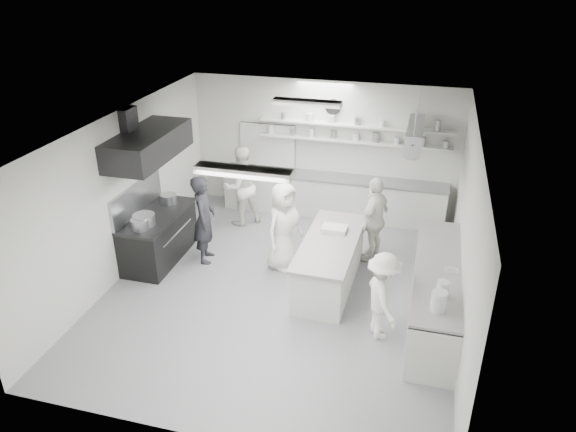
% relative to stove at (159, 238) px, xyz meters
% --- Properties ---
extents(floor, '(6.00, 7.00, 0.02)m').
position_rel_stove_xyz_m(floor, '(2.60, -0.40, -0.46)').
color(floor, gray).
rests_on(floor, ground).
extents(ceiling, '(6.00, 7.00, 0.02)m').
position_rel_stove_xyz_m(ceiling, '(2.60, -0.40, 2.56)').
color(ceiling, silver).
rests_on(ceiling, wall_back).
extents(wall_back, '(6.00, 0.04, 3.00)m').
position_rel_stove_xyz_m(wall_back, '(2.60, 3.10, 1.05)').
color(wall_back, silver).
rests_on(wall_back, floor).
extents(wall_front, '(6.00, 0.04, 3.00)m').
position_rel_stove_xyz_m(wall_front, '(2.60, -3.90, 1.05)').
color(wall_front, silver).
rests_on(wall_front, floor).
extents(wall_left, '(0.04, 7.00, 3.00)m').
position_rel_stove_xyz_m(wall_left, '(-0.40, -0.40, 1.05)').
color(wall_left, silver).
rests_on(wall_left, floor).
extents(wall_right, '(0.04, 7.00, 3.00)m').
position_rel_stove_xyz_m(wall_right, '(5.60, -0.40, 1.05)').
color(wall_right, silver).
rests_on(wall_right, floor).
extents(stove, '(0.80, 1.80, 0.90)m').
position_rel_stove_xyz_m(stove, '(0.00, 0.00, 0.00)').
color(stove, black).
rests_on(stove, floor).
extents(exhaust_hood, '(0.85, 2.00, 0.50)m').
position_rel_stove_xyz_m(exhaust_hood, '(0.00, -0.00, 1.90)').
color(exhaust_hood, black).
rests_on(exhaust_hood, wall_left).
extents(back_counter, '(5.00, 0.60, 0.92)m').
position_rel_stove_xyz_m(back_counter, '(2.90, 2.80, 0.01)').
color(back_counter, silver).
rests_on(back_counter, floor).
extents(shelf_lower, '(4.20, 0.26, 0.04)m').
position_rel_stove_xyz_m(shelf_lower, '(3.30, 2.97, 1.30)').
color(shelf_lower, silver).
rests_on(shelf_lower, wall_back).
extents(shelf_upper, '(4.20, 0.26, 0.04)m').
position_rel_stove_xyz_m(shelf_upper, '(3.30, 2.97, 1.65)').
color(shelf_upper, silver).
rests_on(shelf_upper, wall_back).
extents(pass_through_window, '(1.30, 0.04, 1.00)m').
position_rel_stove_xyz_m(pass_through_window, '(1.30, 3.08, 1.00)').
color(pass_through_window, black).
rests_on(pass_through_window, wall_back).
extents(wall_clock, '(0.32, 0.05, 0.32)m').
position_rel_stove_xyz_m(wall_clock, '(2.80, 3.06, 2.00)').
color(wall_clock, silver).
rests_on(wall_clock, wall_back).
extents(right_counter, '(0.74, 3.30, 0.94)m').
position_rel_stove_xyz_m(right_counter, '(5.25, -0.60, 0.02)').
color(right_counter, silver).
rests_on(right_counter, floor).
extents(pot_rack, '(0.30, 1.60, 0.40)m').
position_rel_stove_xyz_m(pot_rack, '(4.60, 2.00, 1.85)').
color(pot_rack, '#9EA0A5').
rests_on(pot_rack, ceiling).
extents(light_fixture_front, '(1.30, 0.25, 0.10)m').
position_rel_stove_xyz_m(light_fixture_front, '(2.60, -2.20, 2.49)').
color(light_fixture_front, silver).
rests_on(light_fixture_front, ceiling).
extents(light_fixture_rear, '(1.30, 0.25, 0.10)m').
position_rel_stove_xyz_m(light_fixture_rear, '(2.60, 1.40, 2.49)').
color(light_fixture_rear, silver).
rests_on(light_fixture_rear, ceiling).
extents(prep_island, '(0.90, 2.31, 0.84)m').
position_rel_stove_xyz_m(prep_island, '(3.39, -0.06, -0.03)').
color(prep_island, silver).
rests_on(prep_island, floor).
extents(stove_pot, '(0.40, 0.40, 0.25)m').
position_rel_stove_xyz_m(stove_pot, '(0.00, -0.44, 0.59)').
color(stove_pot, '#9EA0A5').
rests_on(stove_pot, stove).
extents(cook_stove, '(0.56, 0.72, 1.76)m').
position_rel_stove_xyz_m(cook_stove, '(0.90, 0.19, 0.43)').
color(cook_stove, '#242429').
rests_on(cook_stove, floor).
extents(cook_back, '(1.09, 1.08, 1.77)m').
position_rel_stove_xyz_m(cook_back, '(1.05, 1.90, 0.43)').
color(cook_back, white).
rests_on(cook_back, floor).
extents(cook_island_left, '(0.86, 0.99, 1.72)m').
position_rel_stove_xyz_m(cook_island_left, '(2.43, 0.33, 0.41)').
color(cook_island_left, white).
rests_on(cook_island_left, floor).
extents(cook_island_right, '(0.73, 1.09, 1.71)m').
position_rel_stove_xyz_m(cook_island_right, '(4.04, 1.06, 0.41)').
color(cook_island_right, white).
rests_on(cook_island_right, floor).
extents(cook_right, '(0.89, 1.09, 1.46)m').
position_rel_stove_xyz_m(cook_right, '(4.45, -1.29, 0.28)').
color(cook_right, white).
rests_on(cook_right, floor).
extents(bowl_island_a, '(0.33, 0.33, 0.07)m').
position_rel_stove_xyz_m(bowl_island_a, '(3.40, 0.43, 0.43)').
color(bowl_island_a, '#9EA0A5').
rests_on(bowl_island_a, prep_island).
extents(bowl_island_b, '(0.18, 0.18, 0.06)m').
position_rel_stove_xyz_m(bowl_island_b, '(3.44, 0.06, 0.42)').
color(bowl_island_b, silver).
rests_on(bowl_island_b, prep_island).
extents(bowl_right, '(0.24, 0.24, 0.05)m').
position_rel_stove_xyz_m(bowl_right, '(5.44, -0.67, 0.52)').
color(bowl_right, silver).
rests_on(bowl_right, right_counter).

